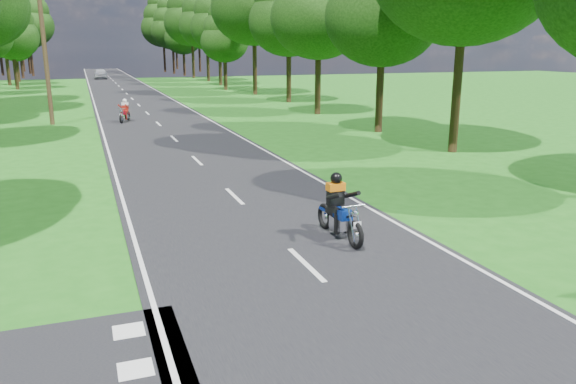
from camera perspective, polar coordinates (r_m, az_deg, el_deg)
name	(u,v)px	position (r m, az deg, el deg)	size (l,w,h in m)	color
ground	(347,304)	(10.40, 6.02, -11.29)	(160.00, 160.00, 0.00)	#1C5D15
main_road	(127,94)	(58.70, -16.06, 9.57)	(7.00, 140.00, 0.02)	black
road_markings	(127,95)	(56.83, -16.05, 9.44)	(7.40, 140.00, 0.01)	silver
treeline	(127,13)	(68.78, -15.99, 17.11)	(40.00, 115.35, 14.78)	black
telegraph_pole	(45,55)	(36.43, -23.44, 12.68)	(1.20, 0.26, 8.00)	#382616
rider_near_blue	(340,206)	(13.47, 5.28, -1.46)	(0.64, 1.91, 1.59)	navy
rider_far_red	(124,110)	(36.29, -16.29, 7.96)	(0.57, 1.70, 1.41)	#A30C1D
distant_car	(101,74)	(87.30, -18.51, 11.35)	(1.79, 4.45, 1.52)	silver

